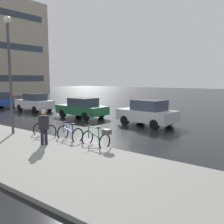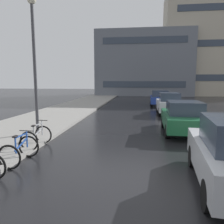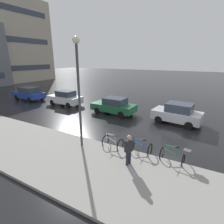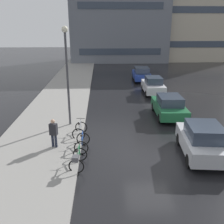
% 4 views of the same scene
% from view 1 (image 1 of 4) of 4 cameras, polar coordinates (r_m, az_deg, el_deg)
% --- Properties ---
extents(ground_plane, '(140.00, 140.00, 0.00)m').
position_cam_1_polar(ground_plane, '(14.69, 3.09, -4.57)').
color(ground_plane, black).
extents(bicycle_nearest, '(0.80, 1.45, 1.01)m').
position_cam_1_polar(bicycle_nearest, '(11.21, -3.18, -5.79)').
color(bicycle_nearest, black).
rests_on(bicycle_nearest, ground).
extents(bicycle_second, '(0.79, 1.16, 0.95)m').
position_cam_1_polar(bicycle_second, '(12.56, -9.58, -4.84)').
color(bicycle_second, black).
rests_on(bicycle_second, ground).
extents(bicycle_third, '(0.84, 1.17, 1.01)m').
position_cam_1_polar(bicycle_third, '(13.65, -15.16, -4.00)').
color(bicycle_third, black).
rests_on(bicycle_third, ground).
extents(car_silver, '(2.35, 4.02, 1.72)m').
position_cam_1_polar(car_silver, '(16.70, 8.14, -0.18)').
color(car_silver, '#B2B5BA').
rests_on(car_silver, ground).
extents(car_green, '(2.10, 4.32, 1.59)m').
position_cam_1_polar(car_green, '(20.08, -6.86, 0.97)').
color(car_green, '#1E6038').
rests_on(car_green, ground).
extents(car_white, '(1.86, 4.07, 1.70)m').
position_cam_1_polar(car_white, '(25.05, -17.29, 2.09)').
color(car_white, silver).
rests_on(car_white, ground).
extents(pedestrian, '(0.45, 0.34, 1.72)m').
position_cam_1_polar(pedestrian, '(11.59, -15.34, -3.24)').
color(pedestrian, '#1E2333').
rests_on(pedestrian, ground).
extents(streetlamp, '(0.38, 0.38, 6.30)m').
position_cam_1_polar(streetlamp, '(14.40, -22.40, 10.57)').
color(streetlamp, '#424247').
rests_on(streetlamp, ground).
extents(building_facade_side, '(17.16, 7.08, 17.83)m').
position_cam_1_polar(building_facade_side, '(52.35, -24.32, 13.32)').
color(building_facade_side, '#B2A893').
rests_on(building_facade_side, ground).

